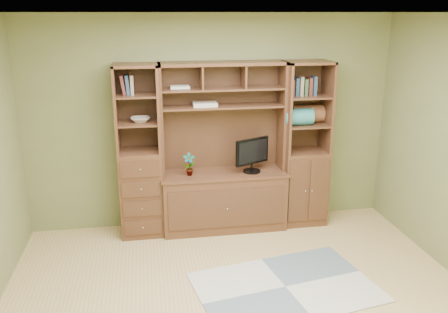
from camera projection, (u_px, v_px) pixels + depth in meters
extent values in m
cube|color=tan|center=(244.00, 309.00, 4.33)|extent=(4.60, 4.10, 0.04)
cube|color=white|center=(249.00, 12.00, 3.57)|extent=(4.60, 4.10, 0.04)
cube|color=olive|center=(212.00, 122.00, 5.83)|extent=(4.50, 0.04, 2.60)
cube|color=#53301D|center=(224.00, 149.00, 5.68)|extent=(1.54, 0.53, 2.05)
cube|color=#53301D|center=(139.00, 152.00, 5.56)|extent=(0.50, 0.45, 2.05)
cube|color=#53301D|center=(305.00, 145.00, 5.88)|extent=(0.55, 0.45, 2.05)
cube|color=#999E9E|center=(285.00, 287.00, 4.67)|extent=(1.90, 1.44, 0.01)
cube|color=black|center=(252.00, 149.00, 5.70)|extent=(0.52, 0.40, 0.58)
imported|color=#9E5335|center=(189.00, 164.00, 5.62)|extent=(0.15, 0.10, 0.28)
cube|color=beige|center=(205.00, 104.00, 5.57)|extent=(0.28, 0.21, 0.04)
imported|color=beige|center=(140.00, 120.00, 5.45)|extent=(0.22, 0.22, 0.05)
cube|color=teal|center=(298.00, 117.00, 5.71)|extent=(0.35, 0.20, 0.20)
cube|color=brown|center=(307.00, 114.00, 5.86)|extent=(0.39, 0.21, 0.21)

